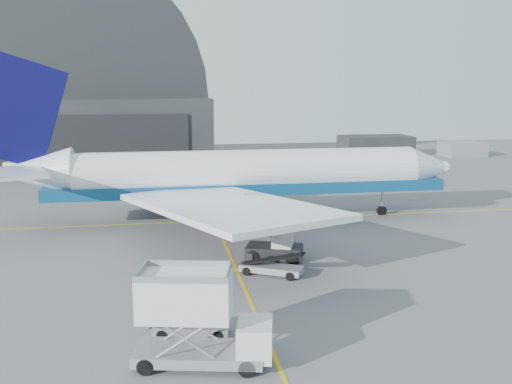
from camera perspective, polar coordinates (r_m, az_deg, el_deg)
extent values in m
plane|color=#565659|center=(41.08, -1.27, -9.33)|extent=(200.00, 200.00, 0.00)
cube|color=gold|center=(60.14, -4.09, -2.90)|extent=(80.00, 0.25, 0.02)
cube|color=gold|center=(39.23, -0.84, -10.29)|extent=(0.25, 40.00, 0.02)
cube|color=black|center=(104.81, -18.78, 5.63)|extent=(50.00, 28.00, 12.00)
cube|color=black|center=(91.05, -20.09, 4.26)|extent=(42.00, 0.40, 9.50)
cube|color=black|center=(119.37, 11.81, 3.61)|extent=(14.00, 8.00, 4.00)
cube|color=gray|center=(123.11, 19.89, 3.41)|extent=(8.00, 6.00, 2.80)
cylinder|color=white|center=(59.47, -0.66, 1.99)|extent=(35.42, 4.72, 4.72)
cone|color=white|center=(65.57, 16.77, 2.34)|extent=(4.33, 4.72, 4.72)
sphere|color=white|center=(66.47, 18.29, 2.36)|extent=(1.38, 1.38, 1.38)
cone|color=white|center=(59.85, -21.10, 1.91)|extent=(6.89, 4.72, 4.72)
cube|color=black|center=(64.98, 15.86, 2.84)|extent=(2.56, 2.16, 0.69)
cube|color=navy|center=(59.71, -0.65, 0.54)|extent=(41.32, 4.77, 1.18)
cube|color=white|center=(47.60, -3.09, -1.39)|extent=(18.14, 24.12, 1.44)
cube|color=white|center=(70.77, -5.32, 2.52)|extent=(18.14, 24.12, 1.44)
cube|color=white|center=(55.58, -22.51, 1.81)|extent=(6.02, 8.23, 0.34)
cube|color=white|center=(64.17, -20.81, 3.00)|extent=(6.02, 8.23, 0.34)
cube|color=#08083C|center=(59.53, -22.40, 7.40)|extent=(9.12, 0.49, 11.33)
cylinder|color=gray|center=(52.14, -0.35, -2.09)|extent=(5.12, 2.66, 2.66)
cylinder|color=gray|center=(67.43, -2.54, 0.80)|extent=(5.12, 2.66, 2.66)
cylinder|color=#A5A5AA|center=(64.09, 12.49, -1.03)|extent=(0.28, 0.28, 2.75)
cylinder|color=black|center=(64.28, 12.46, -1.85)|extent=(1.08, 0.34, 1.08)
cylinder|color=black|center=(57.01, -2.10, -3.08)|extent=(1.28, 0.44, 1.28)
cylinder|color=black|center=(63.10, -2.87, -1.75)|extent=(1.28, 0.44, 1.28)
cube|color=gray|center=(30.21, -5.69, -15.77)|extent=(6.92, 3.91, 0.54)
cube|color=silver|center=(29.59, -0.11, -14.44)|extent=(2.22, 2.81, 1.74)
cube|color=black|center=(29.45, 1.52, -13.98)|extent=(0.52, 2.04, 0.98)
cube|color=silver|center=(29.07, -7.09, -10.23)|extent=(5.03, 3.61, 2.17)
cylinder|color=black|center=(29.04, -0.89, -17.22)|extent=(0.92, 0.50, 0.87)
cylinder|color=black|center=(31.07, -0.64, -15.26)|extent=(0.92, 0.50, 0.87)
cylinder|color=black|center=(29.72, -10.99, -16.74)|extent=(0.92, 0.50, 0.87)
cylinder|color=black|center=(31.71, -10.02, -14.88)|extent=(0.92, 0.50, 0.87)
cube|color=black|center=(46.96, 1.84, -5.97)|extent=(5.08, 3.85, 1.02)
cube|color=silver|center=(46.62, 2.68, -4.94)|extent=(2.17, 2.44, 1.02)
cylinder|color=black|center=(45.75, 3.62, -6.65)|extent=(1.09, 0.71, 1.02)
cylinder|color=black|center=(47.90, 3.91, -5.86)|extent=(1.09, 0.71, 1.02)
cylinder|color=black|center=(46.18, -0.31, -6.47)|extent=(1.09, 0.71, 1.02)
cylinder|color=black|center=(48.31, 0.17, -5.70)|extent=(1.09, 0.71, 1.02)
cube|color=gray|center=(33.48, -6.50, -13.35)|extent=(4.51, 2.29, 0.44)
cube|color=black|center=(33.21, -6.52, -12.27)|extent=(4.68, 1.87, 1.25)
cube|color=black|center=(34.06, -9.38, -12.10)|extent=(0.56, 0.48, 0.59)
cylinder|color=black|center=(32.74, -3.87, -14.16)|extent=(0.62, 0.36, 0.59)
cylinder|color=black|center=(33.99, -3.64, -13.19)|extent=(0.62, 0.36, 0.59)
cylinder|color=black|center=(33.18, -9.42, -13.94)|extent=(0.62, 0.36, 0.59)
cylinder|color=black|center=(34.40, -8.97, -13.00)|extent=(0.62, 0.36, 0.59)
cube|color=gray|center=(43.15, 1.53, -7.67)|extent=(4.85, 3.72, 0.48)
cube|color=black|center=(42.92, 1.54, -6.72)|extent=(4.85, 3.41, 1.36)
cube|color=black|center=(44.13, -0.59, -6.52)|extent=(0.67, 0.63, 0.64)
cylinder|color=black|center=(42.04, 3.43, -8.41)|extent=(0.69, 0.55, 0.64)
cylinder|color=black|center=(43.39, 4.00, -7.81)|extent=(0.69, 0.55, 0.64)
cylinder|color=black|center=(43.08, -0.95, -7.92)|extent=(0.69, 0.55, 0.64)
cylinder|color=black|center=(44.40, -0.26, -7.35)|extent=(0.69, 0.55, 0.64)
cube|color=#EB5E07|center=(42.00, -4.68, -8.89)|extent=(0.32, 0.32, 0.03)
cone|color=#EB5E07|center=(41.93, -4.68, -8.61)|extent=(0.32, 0.32, 0.46)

